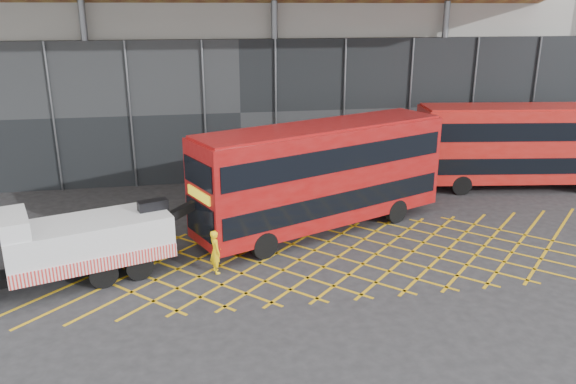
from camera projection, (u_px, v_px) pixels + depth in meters
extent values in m
plane|color=#262628|center=(219.00, 266.00, 21.95)|extent=(120.00, 120.00, 0.00)
cube|color=gold|center=(92.00, 276.00, 21.16)|extent=(7.16, 7.16, 0.01)
cube|color=gold|center=(92.00, 276.00, 21.16)|extent=(7.16, 7.16, 0.01)
cube|color=gold|center=(135.00, 272.00, 21.43)|extent=(7.16, 7.16, 0.01)
cube|color=gold|center=(135.00, 272.00, 21.43)|extent=(7.16, 7.16, 0.01)
cube|color=gold|center=(178.00, 269.00, 21.69)|extent=(7.16, 7.16, 0.01)
cube|color=gold|center=(178.00, 269.00, 21.69)|extent=(7.16, 7.16, 0.01)
cube|color=gold|center=(219.00, 266.00, 21.95)|extent=(7.16, 7.16, 0.01)
cube|color=gold|center=(219.00, 266.00, 21.95)|extent=(7.16, 7.16, 0.01)
cube|color=gold|center=(260.00, 263.00, 22.22)|extent=(7.16, 7.16, 0.01)
cube|color=gold|center=(260.00, 263.00, 22.22)|extent=(7.16, 7.16, 0.01)
cube|color=gold|center=(299.00, 260.00, 22.48)|extent=(7.16, 7.16, 0.01)
cube|color=gold|center=(299.00, 260.00, 22.48)|extent=(7.16, 7.16, 0.01)
cube|color=gold|center=(338.00, 257.00, 22.74)|extent=(7.16, 7.16, 0.01)
cube|color=gold|center=(338.00, 257.00, 22.74)|extent=(7.16, 7.16, 0.01)
cube|color=gold|center=(376.00, 254.00, 23.01)|extent=(7.16, 7.16, 0.01)
cube|color=gold|center=(376.00, 254.00, 23.01)|extent=(7.16, 7.16, 0.01)
cube|color=gold|center=(413.00, 251.00, 23.27)|extent=(7.16, 7.16, 0.01)
cube|color=gold|center=(413.00, 251.00, 23.27)|extent=(7.16, 7.16, 0.01)
cube|color=gold|center=(449.00, 249.00, 23.53)|extent=(7.16, 7.16, 0.01)
cube|color=gold|center=(449.00, 249.00, 23.53)|extent=(7.16, 7.16, 0.01)
cube|color=gold|center=(484.00, 246.00, 23.80)|extent=(7.16, 7.16, 0.01)
cube|color=gold|center=(484.00, 246.00, 23.80)|extent=(7.16, 7.16, 0.01)
cube|color=gold|center=(519.00, 243.00, 24.06)|extent=(7.16, 7.16, 0.01)
cube|color=gold|center=(519.00, 243.00, 24.06)|extent=(7.16, 7.16, 0.01)
cube|color=gold|center=(552.00, 241.00, 24.32)|extent=(7.16, 7.16, 0.01)
cube|color=gold|center=(552.00, 241.00, 24.32)|extent=(7.16, 7.16, 0.01)
cube|color=gray|center=(228.00, 18.00, 37.26)|extent=(55.00, 14.00, 18.00)
cube|color=black|center=(240.00, 112.00, 31.99)|extent=(55.00, 0.80, 8.00)
cylinder|color=#595B60|center=(91.00, 98.00, 30.17)|extent=(0.36, 0.36, 10.00)
cylinder|color=#595B60|center=(275.00, 94.00, 31.82)|extent=(0.36, 0.36, 10.00)
cylinder|color=#595B60|center=(440.00, 89.00, 33.46)|extent=(0.36, 0.36, 10.00)
cube|color=black|center=(55.00, 269.00, 20.27)|extent=(8.65, 3.69, 0.32)
cube|color=silver|center=(90.00, 239.00, 20.59)|extent=(6.19, 4.03, 1.48)
cube|color=red|center=(98.00, 265.00, 19.77)|extent=(5.47, 1.89, 0.51)
cube|color=silver|center=(13.00, 224.00, 19.16)|extent=(1.59, 2.41, 0.65)
cube|color=black|center=(153.00, 206.00, 21.41)|extent=(1.20, 0.80, 0.46)
cube|color=black|center=(177.00, 214.00, 21.98)|extent=(2.03, 0.96, 1.00)
cylinder|color=black|center=(139.00, 266.00, 20.77)|extent=(1.07, 0.63, 1.02)
cylinder|color=black|center=(127.00, 248.00, 22.40)|extent=(1.07, 0.63, 1.02)
cube|color=maroon|center=(322.00, 173.00, 24.80)|extent=(11.97, 7.26, 4.18)
cube|color=black|center=(322.00, 194.00, 25.10)|extent=(11.56, 7.12, 0.92)
cube|color=black|center=(323.00, 152.00, 24.50)|extent=(11.56, 7.12, 1.02)
cube|color=black|center=(200.00, 220.00, 21.97)|extent=(1.02, 2.24, 1.40)
cube|color=black|center=(198.00, 173.00, 21.38)|extent=(1.02, 2.24, 1.02)
cube|color=yellow|center=(199.00, 195.00, 21.64)|extent=(0.82, 1.79, 0.38)
cube|color=maroon|center=(323.00, 126.00, 24.14)|extent=(11.66, 6.96, 0.13)
cylinder|color=black|center=(264.00, 245.00, 22.50)|extent=(1.16, 0.74, 1.12)
cylinder|color=black|center=(235.00, 226.00, 24.44)|extent=(1.16, 0.74, 1.12)
cylinder|color=black|center=(396.00, 211.00, 26.29)|extent=(1.16, 0.74, 1.12)
cylinder|color=black|center=(362.00, 197.00, 28.23)|extent=(1.16, 0.74, 1.12)
cube|color=#AD140F|center=(523.00, 144.00, 30.83)|extent=(11.54, 4.14, 3.98)
cube|color=black|center=(520.00, 160.00, 31.12)|extent=(11.11, 4.14, 0.87)
cube|color=black|center=(525.00, 127.00, 30.55)|extent=(11.11, 4.14, 0.98)
cube|color=black|center=(419.00, 160.00, 30.91)|extent=(0.38, 2.29, 1.33)
cube|color=black|center=(422.00, 128.00, 30.35)|extent=(0.38, 2.29, 0.98)
cube|color=yellow|center=(420.00, 143.00, 30.61)|extent=(0.31, 1.82, 0.36)
cube|color=#AD140F|center=(527.00, 107.00, 30.20)|extent=(11.29, 3.90, 0.12)
cylinder|color=black|center=(461.00, 185.00, 30.23)|extent=(1.10, 0.45, 1.07)
cylinder|color=black|center=(448.00, 173.00, 32.43)|extent=(1.10, 0.45, 1.07)
cylinder|color=black|center=(565.00, 172.00, 32.67)|extent=(1.10, 0.45, 1.07)
imported|color=yellow|center=(216.00, 252.00, 21.18)|extent=(0.56, 0.71, 1.71)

